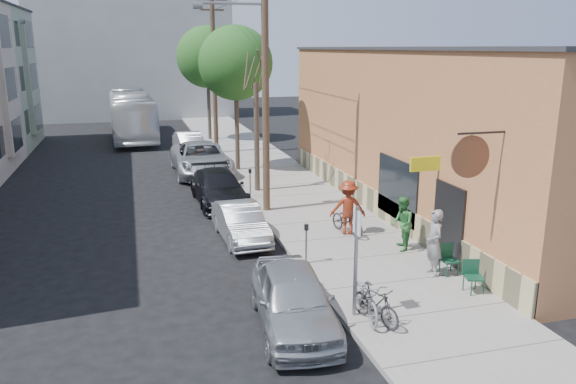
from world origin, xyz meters
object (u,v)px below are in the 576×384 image
object	(u,v)px
parked_bike_a	(375,304)
car_2	(219,188)
patron_green	(402,224)
patio_chair_a	(449,260)
parked_bike_b	(367,297)
parking_meter_near	(306,237)
car_1	(241,223)
parking_meter_far	(250,178)
cyclist	(348,207)
patio_chair_b	(474,277)
car_0	(294,299)
utility_pole_near	(264,79)
tree_leafy_mid	(236,63)
bus	(132,115)
tree_leafy_far	(207,57)
patron_grey	(434,243)
car_4	(190,144)
car_3	(201,159)
sign_post	(356,251)
tree_bare	(257,138)

from	to	relation	value
parked_bike_a	car_2	xyz separation A→B (m)	(-1.88, 12.09, 0.09)
patron_green	parked_bike_a	xyz separation A→B (m)	(-2.91, -4.41, -0.42)
patio_chair_a	parked_bike_b	world-z (taller)	parked_bike_b
parking_meter_near	car_1	bearing A→B (deg)	115.41
parking_meter_far	patron_green	world-z (taller)	patron_green
cyclist	parked_bike_a	size ratio (longest dim) A/B	1.23
patio_chair_b	car_2	size ratio (longest dim) A/B	0.18
parked_bike_b	car_0	world-z (taller)	car_0
cyclist	car_0	world-z (taller)	cyclist
utility_pole_near	tree_leafy_mid	size ratio (longest dim) A/B	1.32
patio_chair_a	bus	distance (m)	31.07
tree_leafy_far	cyclist	world-z (taller)	tree_leafy_far
patron_grey	cyclist	distance (m)	4.28
tree_leafy_far	car_1	xyz separation A→B (m)	(-2.00, -21.90, -5.29)
parking_meter_near	patron_green	distance (m)	3.35
parking_meter_near	car_4	distance (m)	19.74
car_1	car_2	size ratio (longest dim) A/B	0.79
parking_meter_far	car_3	distance (m)	5.89
parking_meter_near	parking_meter_far	xyz separation A→B (m)	(0.00, 8.27, 0.00)
parking_meter_near	bus	world-z (taller)	bus
cyclist	parked_bike_a	xyz separation A→B (m)	(-1.82, -6.40, -0.50)
patio_chair_b	bus	world-z (taller)	bus
parking_meter_far	tree_leafy_far	bearing A→B (deg)	88.11
bus	parking_meter_near	bearing A→B (deg)	-82.32
bus	patio_chair_b	bearing A→B (deg)	-76.82
tree_leafy_far	patio_chair_b	distance (m)	28.90
parked_bike_b	tree_leafy_mid	bearing A→B (deg)	96.73
utility_pole_near	tree_leafy_mid	distance (m)	8.16
parking_meter_far	car_4	world-z (taller)	car_4
parked_bike_a	car_3	distance (m)	18.20
parked_bike_a	car_2	distance (m)	12.23
parked_bike_b	patio_chair_a	bearing A→B (deg)	35.27
patio_chair_a	cyclist	xyz separation A→B (m)	(-1.49, 4.26, 0.53)
bus	sign_post	bearing A→B (deg)	-83.26
tree_leafy_mid	patio_chair_b	xyz separation A→B (m)	(3.16, -17.42, -5.19)
patron_grey	parking_meter_near	bearing A→B (deg)	-112.86
utility_pole_near	car_0	distance (m)	10.79
patio_chair_a	car_2	world-z (taller)	car_2
sign_post	parking_meter_near	bearing A→B (deg)	91.57
sign_post	parking_meter_near	xyz separation A→B (m)	(-0.10, 3.64, -0.85)
patio_chair_b	patron_green	bearing A→B (deg)	113.28
patio_chair_b	patron_green	distance (m)	3.60
patio_chair_a	patron_grey	xyz separation A→B (m)	(-0.48, 0.10, 0.55)
tree_leafy_far	car_3	world-z (taller)	tree_leafy_far
tree_leafy_mid	patio_chair_b	world-z (taller)	tree_leafy_mid
car_2	tree_bare	bearing A→B (deg)	31.95
utility_pole_near	parked_bike_a	world-z (taller)	utility_pole_near
car_1	car_3	xyz separation A→B (m)	(0.00, 10.92, 0.21)
patron_grey	car_4	distance (m)	22.09
tree_bare	car_0	size ratio (longest dim) A/B	1.12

